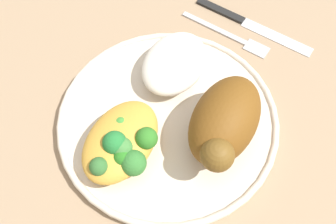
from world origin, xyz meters
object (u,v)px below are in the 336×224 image
Objects in this scene: roasted_chicken at (224,122)px; rice_pile at (174,63)px; mac_cheese_with_broccoli at (122,143)px; knife at (243,20)px; plate at (168,119)px; fork at (230,35)px.

roasted_chicken reaches higher than rice_pile.
knife is (-0.27, 0.04, -0.03)m from mac_cheese_with_broccoli.
knife is at bearing 174.58° from plate.
rice_pile is at bearing -159.21° from plate.
plate is 0.08m from mac_cheese_with_broccoli.
fork is (-0.17, 0.01, -0.01)m from plate.
roasted_chicken is 0.18m from fork.
roasted_chicken is at bearing 18.78° from fork.
rice_pile is at bearing 179.77° from mac_cheese_with_broccoli.
fork is (-0.11, 0.04, -0.03)m from rice_pile.
roasted_chicken is at bearing 93.40° from plate.
plate is 2.62× the size of rice_pile.
rice_pile is 0.74× the size of fork.
mac_cheese_with_broccoli is at bearing -20.90° from plate.
rice_pile is (-0.06, -0.02, 0.03)m from plate.
mac_cheese_with_broccoli is 0.79× the size of fork.
plate reaches higher than fork.
fork is 0.75× the size of knife.
rice_pile is 0.56× the size of knife.
plate is 1.46× the size of knife.
knife is at bearing 162.72° from rice_pile.
rice_pile is at bearing -17.28° from knife.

